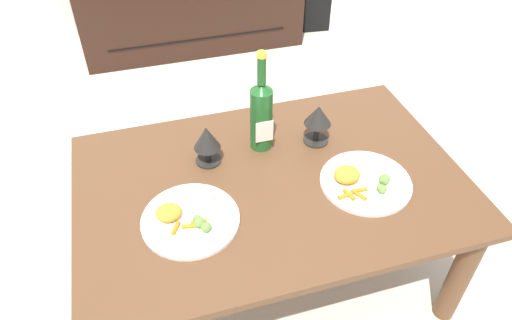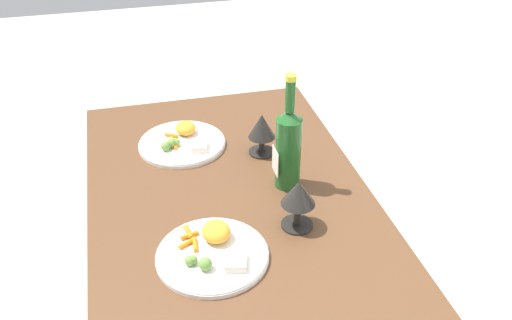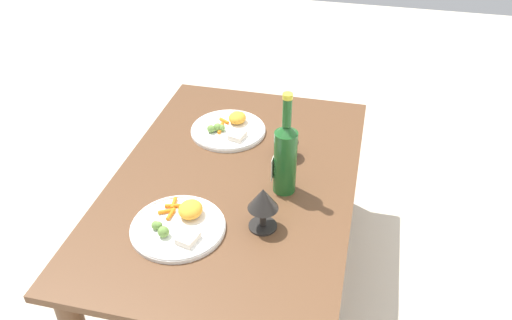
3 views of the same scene
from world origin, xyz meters
name	(u,v)px [view 3 (image 3 of 3)]	position (x,y,z in m)	size (l,w,h in m)	color
ground_plane	(237,277)	(0.00, 0.00, 0.00)	(6.40, 6.40, 0.00)	beige
dining_table	(235,197)	(0.00, 0.00, 0.40)	(1.20, 0.80, 0.48)	brown
wine_bottle	(285,155)	(0.02, 0.17, 0.61)	(0.07, 0.08, 0.35)	#1E5923
goblet_left	(287,134)	(-0.17, 0.14, 0.57)	(0.09, 0.09, 0.14)	black
goblet_right	(263,201)	(0.20, 0.14, 0.58)	(0.09, 0.09, 0.14)	black
dinner_plate_left	(229,129)	(-0.28, -0.09, 0.49)	(0.28, 0.28, 0.05)	white
dinner_plate_right	(179,225)	(0.27, -0.09, 0.49)	(0.28, 0.28, 0.06)	white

